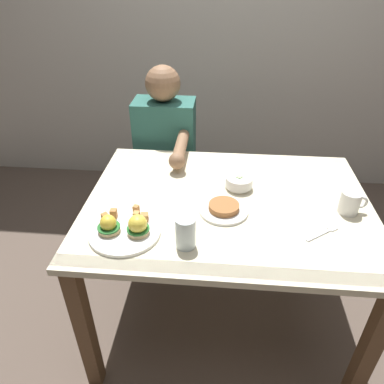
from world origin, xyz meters
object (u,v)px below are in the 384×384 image
at_px(dining_table, 227,221).
at_px(diner_person, 166,152).
at_px(fruit_bowl, 239,182).
at_px(water_glass_near, 186,234).
at_px(coffee_mug, 351,202).
at_px(side_plate, 224,209).
at_px(fork, 324,233).
at_px(eggs_benedict_plate, 125,228).

relative_size(dining_table, diner_person, 1.05).
bearing_deg(fruit_bowl, water_glass_near, -116.11).
height_order(coffee_mug, side_plate, coffee_mug).
height_order(coffee_mug, fork, coffee_mug).
xyz_separation_m(eggs_benedict_plate, fruit_bowl, (0.43, 0.36, 0.00)).
bearing_deg(diner_person, fork, -47.13).
xyz_separation_m(fruit_bowl, water_glass_near, (-0.20, -0.40, 0.02)).
height_order(coffee_mug, water_glass_near, water_glass_near).
height_order(coffee_mug, diner_person, diner_person).
bearing_deg(dining_table, side_plate, -104.18).
xyz_separation_m(eggs_benedict_plate, coffee_mug, (0.87, 0.21, 0.03)).
xyz_separation_m(fruit_bowl, diner_person, (-0.41, 0.49, -0.12)).
distance_m(fork, side_plate, 0.39).
bearing_deg(coffee_mug, water_glass_near, -157.80).
distance_m(eggs_benedict_plate, coffee_mug, 0.89).
bearing_deg(water_glass_near, fork, 12.49).
bearing_deg(water_glass_near, dining_table, 62.42).
bearing_deg(dining_table, water_glass_near, -117.58).
bearing_deg(water_glass_near, diner_person, 103.36).
distance_m(side_plate, diner_person, 0.76).
xyz_separation_m(coffee_mug, diner_person, (-0.85, 0.63, -0.14)).
relative_size(coffee_mug, diner_person, 0.10).
relative_size(fruit_bowl, water_glass_near, 1.00).
bearing_deg(side_plate, dining_table, 75.82).
distance_m(fork, diner_person, 1.06).
bearing_deg(eggs_benedict_plate, fruit_bowl, 39.89).
xyz_separation_m(water_glass_near, side_plate, (0.13, 0.22, -0.04)).
bearing_deg(fork, side_plate, 164.50).
bearing_deg(diner_person, dining_table, -58.92).
relative_size(coffee_mug, water_glass_near, 0.93).
bearing_deg(dining_table, fork, -26.11).
height_order(fruit_bowl, fork, fruit_bowl).
bearing_deg(fruit_bowl, dining_table, -112.21).
height_order(fork, diner_person, diner_person).
distance_m(fruit_bowl, side_plate, 0.20).
relative_size(dining_table, water_glass_near, 9.99).
relative_size(eggs_benedict_plate, side_plate, 1.35).
bearing_deg(side_plate, fork, -15.50).
height_order(water_glass_near, side_plate, water_glass_near).
xyz_separation_m(side_plate, diner_person, (-0.34, 0.67, -0.10)).
bearing_deg(eggs_benedict_plate, side_plate, 25.41).
xyz_separation_m(water_glass_near, diner_person, (-0.21, 0.89, -0.14)).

